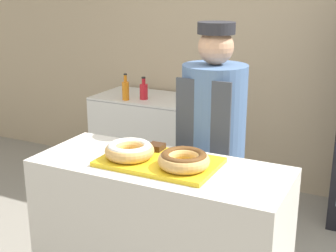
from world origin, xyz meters
The scene contains 11 objects.
wall_back centered at (0.00, 2.13, 1.35)m, with size 8.00×0.06×2.70m.
display_counter centered at (0.00, 0.00, 0.48)m, with size 1.35×0.55×0.95m.
serving_tray centered at (0.00, 0.00, 0.97)m, with size 0.61×0.38×0.02m.
donut_light_glaze centered at (-0.16, -0.04, 1.02)m, with size 0.26×0.26×0.08m.
donut_chocolate_glaze centered at (0.16, -0.04, 1.02)m, with size 0.26×0.26×0.08m.
brownie_back_left centered at (-0.09, 0.13, 0.99)m, with size 0.08×0.08×0.03m.
brownie_back_right centered at (0.09, 0.13, 0.99)m, with size 0.08×0.08×0.03m.
baker_person centered at (0.06, 0.61, 0.85)m, with size 0.40×0.40×1.64m.
chest_freezer centered at (-1.06, 1.77, 0.42)m, with size 0.95×0.60×0.83m.
bottle_red centered at (-1.02, 1.65, 0.91)m, with size 0.07×0.07×0.21m.
bottle_orange centered at (-1.16, 1.55, 0.93)m, with size 0.06×0.06×0.24m.
Camera 1 is at (1.05, -2.01, 1.85)m, focal length 50.00 mm.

